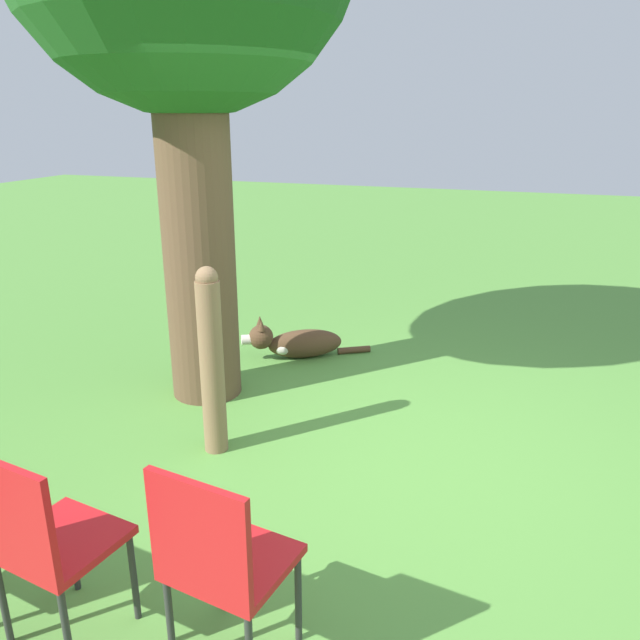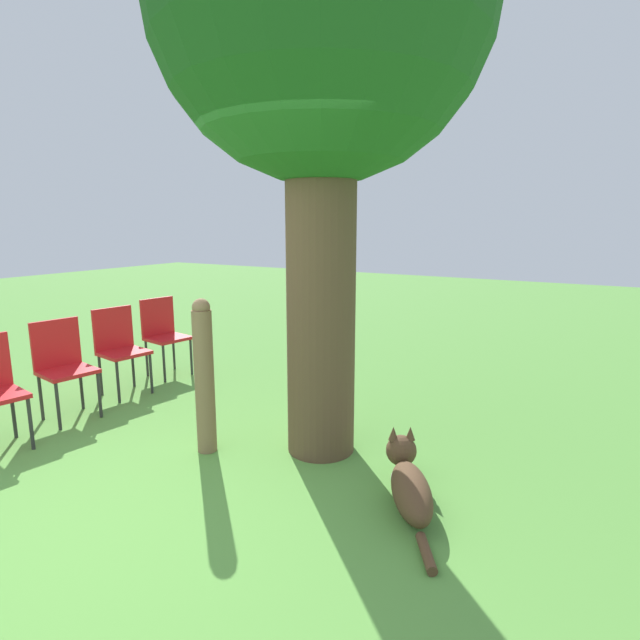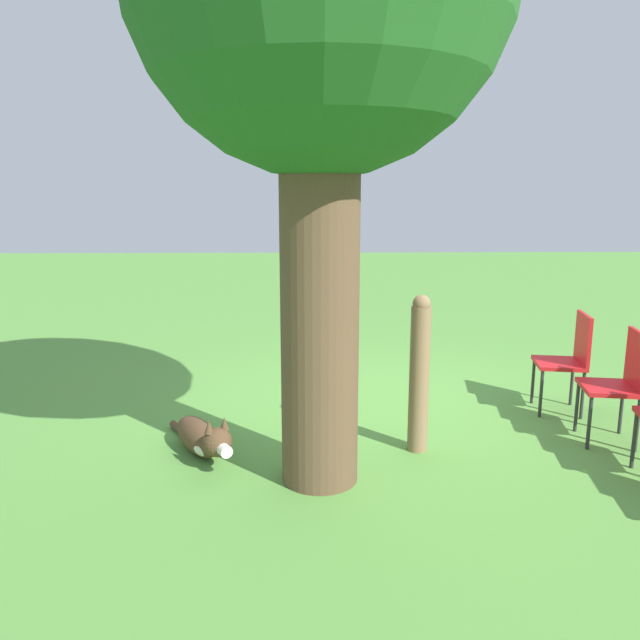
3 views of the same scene
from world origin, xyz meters
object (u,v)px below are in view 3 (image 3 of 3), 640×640
fence_post (419,373)px  red_chair_0 (569,355)px  dog (202,438)px  red_chair_1 (621,379)px

fence_post → red_chair_0: bearing=-151.1°
dog → red_chair_0: size_ratio=1.14×
dog → fence_post: size_ratio=0.85×
fence_post → red_chair_1: 1.67m
dog → red_chair_1: size_ratio=1.14×
dog → red_chair_1: 3.38m
red_chair_0 → red_chair_1: bearing=108.5°
dog → red_chair_1: bearing=63.1°
red_chair_1 → fence_post: bearing=13.6°
red_chair_1 → red_chair_0: bearing=-71.5°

